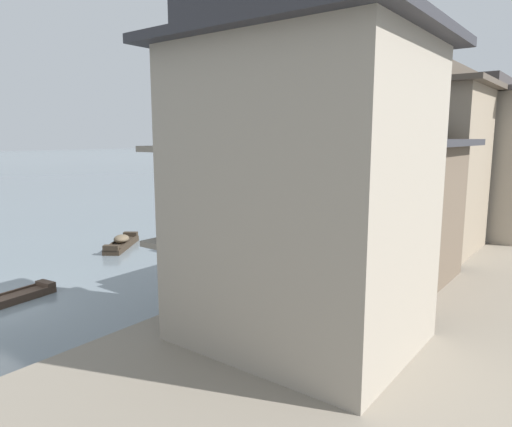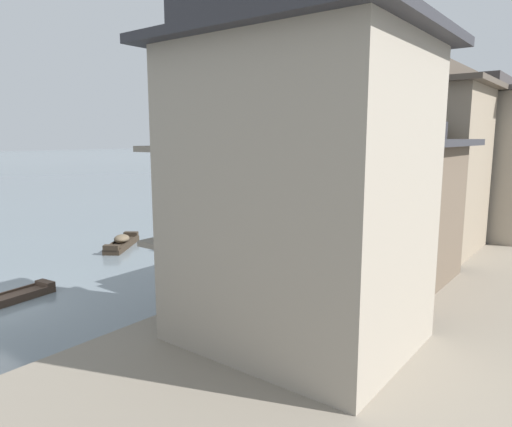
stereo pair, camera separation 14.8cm
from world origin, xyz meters
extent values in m
cube|color=#423328|center=(-0.11, 2.63, 0.31)|extent=(0.87, 0.44, 0.19)
cube|color=#423328|center=(5.54, 27.86, 0.13)|extent=(1.76, 4.50, 0.26)
cube|color=#423328|center=(5.95, 29.87, 0.38)|extent=(0.86, 0.51, 0.24)
cube|color=#423328|center=(5.13, 25.85, 0.38)|extent=(0.86, 0.51, 0.24)
cube|color=#423328|center=(5.14, 27.94, 0.30)|extent=(0.86, 3.84, 0.08)
cube|color=#423328|center=(5.94, 27.78, 0.30)|extent=(0.86, 3.84, 0.08)
ellipsoid|color=brown|center=(5.54, 27.86, 0.49)|extent=(1.01, 1.27, 0.44)
cube|color=#33281E|center=(-3.94, 9.19, 0.14)|extent=(2.92, 3.59, 0.28)
cube|color=#33281E|center=(-4.94, 10.60, 0.41)|extent=(0.87, 0.77, 0.25)
cube|color=#33281E|center=(-2.93, 7.78, 0.41)|extent=(0.87, 0.77, 0.25)
cube|color=#33281E|center=(-4.27, 8.95, 0.32)|extent=(1.96, 2.70, 0.08)
cube|color=#33281E|center=(-3.60, 9.43, 0.32)|extent=(1.96, 2.70, 0.08)
ellipsoid|color=brown|center=(-3.94, 9.19, 0.51)|extent=(1.33, 1.40, 0.45)
cube|color=#33281E|center=(5.25, 41.77, 0.12)|extent=(1.73, 3.91, 0.24)
cube|color=#33281E|center=(5.53, 43.48, 0.34)|extent=(1.06, 0.52, 0.21)
cube|color=#33281E|center=(4.97, 40.05, 0.34)|extent=(1.06, 0.52, 0.21)
cube|color=#33281E|center=(4.73, 41.85, 0.28)|extent=(0.61, 3.25, 0.08)
cube|color=#33281E|center=(5.77, 41.68, 0.28)|extent=(0.61, 3.25, 0.08)
cube|color=#423328|center=(5.24, 17.42, 0.11)|extent=(1.84, 4.00, 0.22)
cube|color=#423328|center=(4.90, 19.16, 0.32)|extent=(1.08, 0.55, 0.20)
cube|color=#423328|center=(5.57, 15.67, 0.32)|extent=(1.08, 0.55, 0.20)
cube|color=#423328|center=(4.72, 17.32, 0.26)|extent=(0.71, 3.31, 0.08)
cube|color=#423328|center=(5.76, 17.52, 0.26)|extent=(0.71, 3.31, 0.08)
cube|color=gray|center=(11.12, 3.88, 4.55)|extent=(5.97, 4.89, 7.80)
cube|color=gray|center=(7.79, 3.88, 3.25)|extent=(0.70, 4.89, 0.16)
cube|color=gray|center=(7.79, 3.88, 5.85)|extent=(0.70, 4.89, 0.16)
cube|color=#2D2D33|center=(11.12, 3.88, 8.57)|extent=(6.87, 5.79, 0.24)
cube|color=#2D2D33|center=(11.12, 3.88, 9.04)|extent=(3.58, 5.79, 0.70)
cube|color=brown|center=(10.63, 10.50, 3.25)|extent=(4.99, 5.57, 5.20)
cube|color=#4D4135|center=(7.79, 10.50, 3.25)|extent=(0.70, 5.57, 0.16)
cube|color=#2D2D33|center=(10.63, 10.50, 5.97)|extent=(5.89, 6.47, 0.24)
cube|color=#2D2D33|center=(10.63, 10.50, 6.44)|extent=(2.99, 6.47, 0.70)
cube|color=gray|center=(10.49, 16.80, 4.55)|extent=(4.71, 5.06, 7.80)
cube|color=#6E6151|center=(7.79, 16.80, 3.25)|extent=(0.70, 5.06, 0.16)
cube|color=#6E6151|center=(7.79, 16.80, 5.85)|extent=(0.70, 5.06, 0.16)
cube|color=#4C4238|center=(10.49, 16.80, 8.57)|extent=(5.61, 5.96, 0.24)
cube|color=#4C4238|center=(10.49, 16.80, 9.04)|extent=(2.82, 5.96, 0.70)
cube|color=gray|center=(11.10, 23.26, 4.55)|extent=(5.91, 6.96, 7.80)
cube|color=gray|center=(7.79, 23.26, 3.25)|extent=(0.70, 6.96, 0.16)
cube|color=gray|center=(7.79, 23.26, 5.85)|extent=(0.70, 6.96, 0.16)
cube|color=#3D3838|center=(11.10, 23.26, 8.57)|extent=(6.81, 7.86, 0.24)
cube|color=#3D3838|center=(11.10, 23.26, 9.04)|extent=(3.55, 7.86, 0.70)
cube|color=#7F705B|center=(10.65, 31.79, 3.25)|extent=(5.02, 7.03, 5.20)
cube|color=brown|center=(7.79, 31.79, 3.25)|extent=(0.70, 7.03, 0.16)
cube|color=#3D3838|center=(10.65, 31.79, 5.97)|extent=(5.92, 7.93, 0.24)
cube|color=#3D3838|center=(10.65, 31.79, 6.44)|extent=(3.01, 7.93, 0.70)
cylinder|color=#473828|center=(7.11, 5.01, 1.12)|extent=(0.20, 0.20, 0.94)
cylinder|color=#473828|center=(7.11, 13.82, 1.11)|extent=(0.20, 0.20, 0.92)
cylinder|color=#473828|center=(7.11, 24.31, 1.12)|extent=(0.20, 0.20, 0.94)
cube|color=gray|center=(0.00, 68.21, 3.42)|extent=(29.25, 2.40, 0.60)
cylinder|color=gray|center=(-8.78, 68.21, 1.56)|extent=(1.80, 1.80, 3.12)
cube|color=gray|center=(0.00, 69.21, 4.07)|extent=(29.25, 0.30, 0.70)
cone|color=slate|center=(-15.27, 108.59, 12.09)|extent=(40.17, 40.17, 24.19)
camera|label=1|loc=(17.58, -6.59, 6.15)|focal=32.58mm
camera|label=2|loc=(17.69, -6.50, 6.15)|focal=32.58mm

